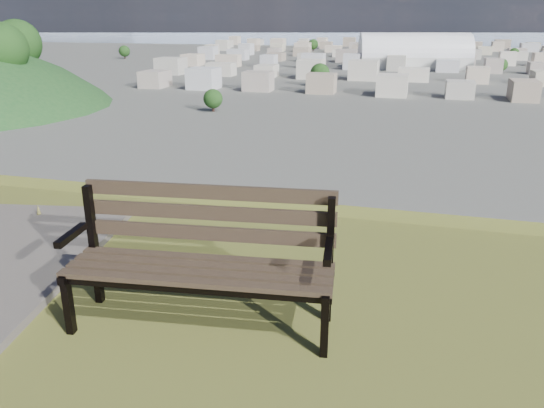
% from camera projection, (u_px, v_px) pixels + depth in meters
% --- Properties ---
extents(park_bench, '(2.00, 0.84, 1.01)m').
position_uv_depth(park_bench, '(203.00, 251.00, 3.89)').
color(park_bench, '#3F3424').
rests_on(park_bench, hilltop_mesa).
extents(arena, '(64.10, 37.61, 25.36)m').
position_uv_depth(arena, '(413.00, 57.00, 297.25)').
color(arena, silver).
rests_on(arena, ground).
extents(city_blocks, '(395.00, 361.00, 7.00)m').
position_uv_depth(city_blocks, '(422.00, 54.00, 368.29)').
color(city_blocks, silver).
rests_on(city_blocks, ground).
extents(city_trees, '(406.52, 387.20, 9.98)m').
position_uv_depth(city_trees, '(374.00, 58.00, 305.81)').
color(city_trees, '#38221C').
rests_on(city_trees, ground).
extents(bay_water, '(2400.00, 700.00, 0.12)m').
position_uv_depth(bay_water, '(424.00, 36.00, 829.28)').
color(bay_water, '#99ADC2').
rests_on(bay_water, ground).
extents(far_hills, '(2050.00, 340.00, 60.00)m').
position_uv_depth(far_hills, '(400.00, 18.00, 1293.41)').
color(far_hills, '#A0ADC7').
rests_on(far_hills, ground).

